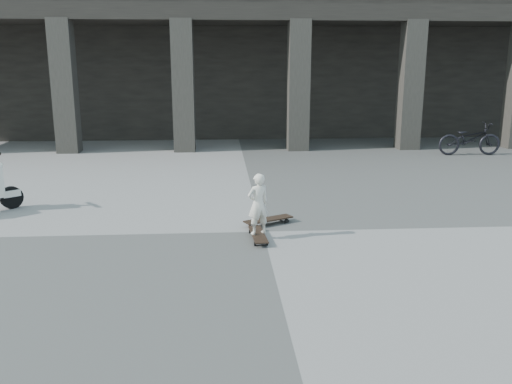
{
  "coord_description": "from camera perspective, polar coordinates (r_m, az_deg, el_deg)",
  "views": [
    {
      "loc": [
        -0.7,
        -8.54,
        2.74
      ],
      "look_at": [
        -0.11,
        0.12,
        0.65
      ],
      "focal_mm": 38.0,
      "sensor_mm": 36.0,
      "label": 1
    }
  ],
  "objects": [
    {
      "name": "bicycle",
      "position": [
        17.54,
        21.56,
        5.23
      ],
      "size": [
        1.88,
        0.7,
        0.98
      ],
      "primitive_type": "imported",
      "rotation": [
        0.0,
        0.0,
        1.55
      ],
      "color": "black",
      "rests_on": "ground"
    },
    {
      "name": "colonnade",
      "position": [
        22.32,
        -2.16,
        14.29
      ],
      "size": [
        28.0,
        8.82,
        6.0
      ],
      "color": "black",
      "rests_on": "ground"
    },
    {
      "name": "longboard",
      "position": [
        8.61,
        0.23,
        -4.53
      ],
      "size": [
        0.27,
        0.91,
        0.09
      ],
      "rotation": [
        0.0,
        0.0,
        1.64
      ],
      "color": "black",
      "rests_on": "ground"
    },
    {
      "name": "child",
      "position": [
        8.46,
        0.23,
        -1.27
      ],
      "size": [
        0.42,
        0.35,
        0.97
      ],
      "primitive_type": "imported",
      "rotation": [
        0.0,
        0.0,
        3.55
      ],
      "color": "silver",
      "rests_on": "longboard"
    },
    {
      "name": "ground",
      "position": [
        9.0,
        0.75,
        -4.19
      ],
      "size": [
        90.0,
        90.0,
        0.0
      ],
      "primitive_type": "plane",
      "color": "#4A4B48",
      "rests_on": "ground"
    },
    {
      "name": "skateboard_spare",
      "position": [
        9.36,
        1.32,
        -2.96
      ],
      "size": [
        0.9,
        0.61,
        0.11
      ],
      "rotation": [
        0.0,
        0.0,
        0.47
      ],
      "color": "black",
      "rests_on": "ground"
    }
  ]
}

